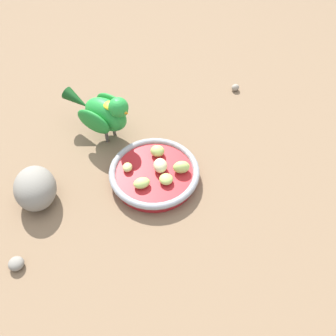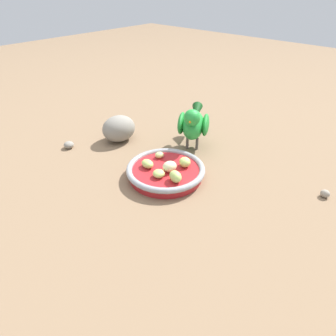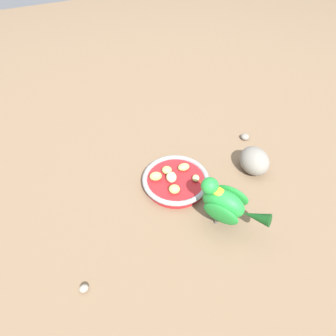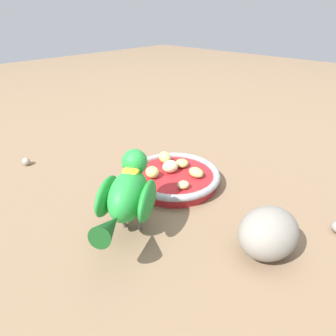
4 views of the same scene
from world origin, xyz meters
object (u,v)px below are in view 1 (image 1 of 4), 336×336
object	(u,v)px
apple_piece_0	(143,185)
apple_piece_3	(157,151)
rock_large	(35,188)
pebble_1	(235,88)
apple_piece_1	(160,166)
apple_piece_4	(166,179)
apple_piece_5	(128,167)
feeding_bowl	(154,174)
pebble_0	(16,264)
apple_piece_2	(181,167)
parrot	(104,112)

from	to	relation	value
apple_piece_0	apple_piece_3	xyz separation A→B (m)	(-0.07, 0.07, 0.00)
apple_piece_0	rock_large	size ratio (longest dim) A/B	0.34
pebble_1	rock_large	bearing A→B (deg)	-76.85
apple_piece_3	apple_piece_1	bearing A→B (deg)	-16.58
apple_piece_4	apple_piece_5	xyz separation A→B (m)	(-0.07, -0.06, -0.00)
feeding_bowl	apple_piece_5	size ratio (longest dim) A/B	8.18
rock_large	apple_piece_1	bearing A→B (deg)	77.94
feeding_bowl	pebble_1	distance (m)	0.39
feeding_bowl	pebble_0	bearing A→B (deg)	-75.92
feeding_bowl	apple_piece_2	xyz separation A→B (m)	(0.02, 0.05, 0.02)
feeding_bowl	pebble_0	size ratio (longest dim) A/B	6.87
apple_piece_3	pebble_0	size ratio (longest dim) A/B	1.09
apple_piece_1	apple_piece_2	distance (m)	0.05
pebble_0	parrot	bearing A→B (deg)	132.81
apple_piece_1	rock_large	world-z (taller)	rock_large
apple_piece_1	pebble_0	bearing A→B (deg)	-76.67
apple_piece_2	pebble_1	world-z (taller)	apple_piece_2
apple_piece_2	apple_piece_3	distance (m)	0.07
apple_piece_2	apple_piece_3	size ratio (longest dim) A/B	1.15
apple_piece_0	apple_piece_5	world-z (taller)	apple_piece_0
apple_piece_1	apple_piece_5	world-z (taller)	apple_piece_1
apple_piece_4	pebble_1	size ratio (longest dim) A/B	1.39
apple_piece_3	pebble_0	world-z (taller)	apple_piece_3
pebble_0	pebble_1	xyz separation A→B (m)	(-0.27, 0.66, -0.00)
parrot	rock_large	bearing A→B (deg)	-91.31
apple_piece_2	apple_piece_5	xyz separation A→B (m)	(-0.05, -0.11, -0.01)
feeding_bowl	apple_piece_0	distance (m)	0.05
apple_piece_4	rock_large	world-z (taller)	rock_large
apple_piece_0	parrot	size ratio (longest dim) A/B	0.20
rock_large	pebble_1	distance (m)	0.60
apple_piece_1	pebble_1	xyz separation A→B (m)	(-0.19, 0.32, -0.03)
apple_piece_4	pebble_0	xyz separation A→B (m)	(0.04, -0.34, -0.02)
apple_piece_3	apple_piece_5	distance (m)	0.08
apple_piece_3	parrot	size ratio (longest dim) A/B	0.18
apple_piece_3	feeding_bowl	bearing A→B (deg)	-32.80
apple_piece_1	rock_large	xyz separation A→B (m)	(-0.06, -0.26, 0.00)
apple_piece_2	pebble_0	distance (m)	0.38
apple_piece_4	parrot	xyz separation A→B (m)	(-0.21, -0.06, 0.05)
apple_piece_4	apple_piece_5	world-z (taller)	apple_piece_4
pebble_0	feeding_bowl	bearing A→B (deg)	104.08
parrot	rock_large	distance (m)	0.24
apple_piece_3	pebble_0	bearing A→B (deg)	-70.53
apple_piece_1	parrot	world-z (taller)	parrot
apple_piece_0	rock_large	distance (m)	0.23
apple_piece_5	pebble_0	distance (m)	0.30
parrot	pebble_1	bearing A→B (deg)	60.90
apple_piece_2	apple_piece_4	xyz separation A→B (m)	(0.01, -0.04, -0.00)
apple_piece_0	pebble_0	world-z (taller)	apple_piece_0
feeding_bowl	apple_piece_0	size ratio (longest dim) A/B	5.60
apple_piece_0	parrot	bearing A→B (deg)	-177.58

